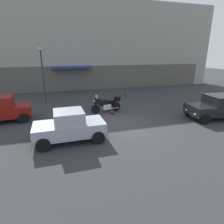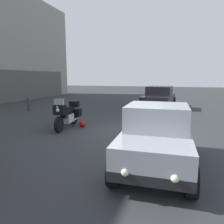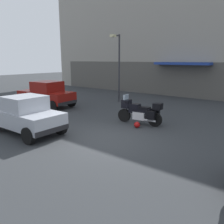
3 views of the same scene
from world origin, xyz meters
The scene contains 7 objects.
ground_plane centered at (0.00, 0.00, 0.00)m, with size 80.00×80.00×0.00m, color #2D3033.
building_facade_rear centered at (0.00, 13.17, 4.96)m, with size 33.54×3.40×10.02m.
motorcycle centered at (-0.06, 2.78, 0.62)m, with size 2.26×0.84×1.36m.
helmet centered at (0.16, 2.18, 0.14)m, with size 0.28×0.28×0.28m, color #990C0C.
car_hatchback_near centered at (-7.12, 2.68, 0.81)m, with size 3.98×2.10×1.64m.
car_compact_side centered at (-3.04, -1.33, 0.77)m, with size 3.51×1.77×1.56m.
streetlamp_curbside centered at (-4.52, 6.92, 2.87)m, with size 0.28×0.94×4.70m.
Camera 3 is at (5.58, -6.45, 3.01)m, focal length 37.49 mm.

